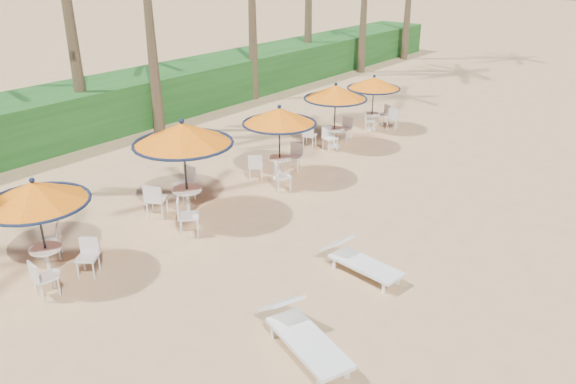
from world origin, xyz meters
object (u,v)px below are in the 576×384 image
Objects in this scene: station_4 at (375,90)px; lounger_far at (358,260)px; station_1 at (182,146)px; lounger_mid at (302,332)px; station_0 at (39,205)px; station_3 at (334,100)px; station_2 at (279,125)px.

station_4 is 1.08× the size of lounger_far.
station_1 is 6.32m from lounger_mid.
station_1 is at bearing -168.03° from lounger_far.
station_0 is 0.99× the size of station_3.
lounger_mid is 2.86m from lounger_far.
station_0 is at bearing -92.51° from station_2.
station_2 reaches higher than lounger_mid.
lounger_mid is (5.82, -9.44, -1.32)m from station_3.
station_3 is 11.17m from lounger_mid.
station_1 reaches higher than station_0.
lounger_far is at bearing 4.83° from station_1.
station_2 reaches higher than station_4.
station_2 is (0.32, 7.36, 0.03)m from station_0.
station_2 is at bearing 86.07° from station_1.
station_3 reaches higher than station_4.
station_4 is at bearing 136.57° from lounger_mid.
station_1 is 1.17× the size of lounger_mid.
station_4 is (-0.09, 13.60, -0.11)m from station_0.
station_2 is 1.08× the size of station_4.
station_3 is at bearing 90.54° from station_0.
station_2 reaches higher than lounger_far.
station_1 is 1.24× the size of station_4.
lounger_mid is at bearing -64.52° from station_4.
station_4 is at bearing 89.67° from station_3.
station_1 is at bearing -89.04° from station_4.
station_1 is 1.35× the size of lounger_far.
station_1 reaches higher than station_4.
station_0 is 1.00× the size of lounger_mid.
lounger_mid is at bearing -70.92° from lounger_far.
lounger_mid is (5.39, -5.93, -1.33)m from station_2.
station_0 is 0.98× the size of station_2.
station_3 is at bearing -90.33° from station_4.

